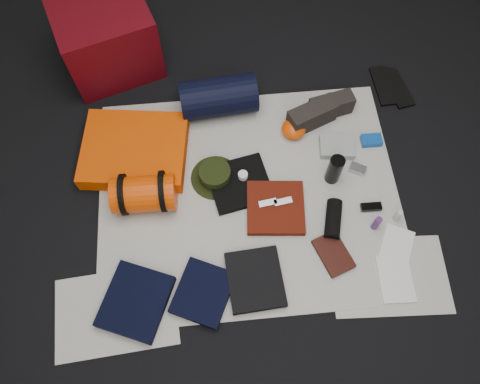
{
  "coord_description": "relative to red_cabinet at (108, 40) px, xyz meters",
  "views": [
    {
      "loc": [
        -0.15,
        -1.04,
        2.28
      ],
      "look_at": [
        -0.05,
        -0.02,
        0.1
      ],
      "focal_mm": 35.0,
      "sensor_mm": 36.0,
      "label": 1
    }
  ],
  "objects": [
    {
      "name": "floor",
      "position": [
        0.72,
        -0.97,
        -0.22
      ],
      "size": [
        4.5,
        4.5,
        0.02
      ],
      "primitive_type": "cube",
      "color": "black",
      "rests_on": "ground"
    },
    {
      "name": "newspaper_mat",
      "position": [
        0.72,
        -0.97,
        -0.21
      ],
      "size": [
        1.6,
        1.3,
        0.01
      ],
      "primitive_type": "cube",
      "color": "silver",
      "rests_on": "floor"
    },
    {
      "name": "newspaper_sheet_front_left",
      "position": [
        0.02,
        -1.52,
        -0.21
      ],
      "size": [
        0.61,
        0.44,
        0.0
      ],
      "primitive_type": "cube",
      "rotation": [
        0.0,
        0.0,
        0.07
      ],
      "color": "silver",
      "rests_on": "floor"
    },
    {
      "name": "newspaper_sheet_front_right",
      "position": [
        1.37,
        -1.47,
        -0.21
      ],
      "size": [
        0.6,
        0.43,
        0.0
      ],
      "primitive_type": "cube",
      "rotation": [
        0.0,
        0.0,
        -0.05
      ],
      "color": "silver",
      "rests_on": "floor"
    },
    {
      "name": "red_cabinet",
      "position": [
        0.0,
        0.0,
        0.0
      ],
      "size": [
        0.62,
        0.57,
        0.43
      ],
      "primitive_type": "cube",
      "rotation": [
        0.0,
        0.0,
        0.31
      ],
      "color": "#52060D",
      "rests_on": "floor"
    },
    {
      "name": "sleeping_pad",
      "position": [
        0.12,
        -0.66,
        -0.16
      ],
      "size": [
        0.61,
        0.53,
        0.1
      ],
      "primitive_type": "cube",
      "rotation": [
        0.0,
        0.0,
        -0.13
      ],
      "color": "#EE4902",
      "rests_on": "newspaper_mat"
    },
    {
      "name": "stuff_sack",
      "position": [
        0.18,
        -0.95,
        -0.11
      ],
      "size": [
        0.33,
        0.2,
        0.19
      ],
      "primitive_type": "cylinder",
      "rotation": [
        0.0,
        1.57,
        -0.02
      ],
      "color": "#E04003",
      "rests_on": "newspaper_mat"
    },
    {
      "name": "sack_strap_left",
      "position": [
        0.08,
        -0.95,
        -0.1
      ],
      "size": [
        0.02,
        0.22,
        0.22
      ],
      "primitive_type": "cylinder",
      "rotation": [
        0.0,
        1.57,
        0.0
      ],
      "color": "black",
      "rests_on": "newspaper_mat"
    },
    {
      "name": "sack_strap_right",
      "position": [
        0.28,
        -0.95,
        -0.1
      ],
      "size": [
        0.03,
        0.22,
        0.22
      ],
      "primitive_type": "cylinder",
      "rotation": [
        0.0,
        1.57,
        0.0
      ],
      "color": "black",
      "rests_on": "newspaper_mat"
    },
    {
      "name": "navy_duffel",
      "position": [
        0.61,
        -0.39,
        -0.1
      ],
      "size": [
        0.45,
        0.26,
        0.22
      ],
      "primitive_type": "cylinder",
      "rotation": [
        0.0,
        1.57,
        0.08
      ],
      "color": "black",
      "rests_on": "newspaper_mat"
    },
    {
      "name": "boonie_brim",
      "position": [
        0.55,
        -0.84,
        -0.2
      ],
      "size": [
        0.34,
        0.34,
        0.01
      ],
      "primitive_type": "cylinder",
      "rotation": [
        0.0,
        0.0,
        -0.34
      ],
      "color": "black",
      "rests_on": "newspaper_mat"
    },
    {
      "name": "boonie_crown",
      "position": [
        0.55,
        -0.84,
        -0.16
      ],
      "size": [
        0.17,
        0.17,
        0.07
      ],
      "primitive_type": "cylinder",
      "color": "black",
      "rests_on": "boonie_brim"
    },
    {
      "name": "hiking_boot_left",
      "position": [
        1.12,
        -0.54,
        -0.14
      ],
      "size": [
        0.3,
        0.2,
        0.14
      ],
      "primitive_type": "cube",
      "rotation": [
        0.0,
        0.0,
        0.39
      ],
      "color": "black",
      "rests_on": "newspaper_mat"
    },
    {
      "name": "hiking_boot_right",
      "position": [
        1.24,
        -0.48,
        -0.15
      ],
      "size": [
        0.27,
        0.15,
        0.13
      ],
      "primitive_type": "cube",
      "rotation": [
        0.0,
        0.0,
        0.21
      ],
      "color": "black",
      "rests_on": "newspaper_mat"
    },
    {
      "name": "flip_flop_left",
      "position": [
        1.6,
        -0.32,
        -0.21
      ],
      "size": [
        0.12,
        0.29,
        0.02
      ],
      "primitive_type": "cube",
      "rotation": [
        0.0,
        0.0,
        0.05
      ],
      "color": "black",
      "rests_on": "floor"
    },
    {
      "name": "flip_flop_right",
      "position": [
        1.68,
        -0.34,
        -0.21
      ],
      "size": [
        0.16,
        0.3,
        0.02
      ],
      "primitive_type": "cube",
      "rotation": [
        0.0,
        0.0,
        0.19
      ],
      "color": "black",
      "rests_on": "floor"
    },
    {
      "name": "trousers_navy_a",
      "position": [
        0.12,
        -1.48,
        -0.18
      ],
      "size": [
        0.39,
        0.42,
        0.05
      ],
      "primitive_type": "cube",
      "rotation": [
        0.0,
        0.0,
        -0.39
      ],
      "color": "black",
      "rests_on": "newspaper_mat"
    },
    {
      "name": "trousers_navy_b",
      "position": [
        0.45,
        -1.47,
        -0.19
      ],
      "size": [
        0.35,
        0.36,
        0.04
      ],
      "primitive_type": "cube",
      "rotation": [
        0.0,
        0.0,
        -0.44
      ],
      "color": "black",
      "rests_on": "newspaper_mat"
    },
    {
      "name": "trousers_charcoal",
      "position": [
        0.71,
        -1.43,
        -0.18
      ],
      "size": [
        0.28,
        0.32,
        0.05
      ],
      "primitive_type": "cube",
      "rotation": [
        0.0,
        0.0,
        0.06
      ],
      "color": "black",
      "rests_on": "newspaper_mat"
    },
    {
      "name": "black_tshirt",
      "position": [
        0.68,
        -0.9,
        -0.19
      ],
      "size": [
        0.36,
        0.35,
        0.03
      ],
      "primitive_type": "cube",
      "rotation": [
        0.0,
        0.0,
        0.2
      ],
      "color": "black",
      "rests_on": "newspaper_mat"
    },
    {
      "name": "red_shirt",
      "position": [
        0.85,
        -1.06,
        -0.19
      ],
      "size": [
        0.33,
        0.33,
        0.04
      ],
      "primitive_type": "cube",
      "rotation": [
        0.0,
        0.0,
        -0.09
      ],
      "color": "#571509",
      "rests_on": "newspaper_mat"
    },
    {
      "name": "orange_stuff_sack",
      "position": [
        1.01,
        -0.6,
        -0.16
      ],
      "size": [
        0.17,
        0.17,
        0.09
      ],
      "primitive_type": "ellipsoid",
      "rotation": [
        0.0,
        0.0,
        0.34
      ],
      "color": "#E04003",
      "rests_on": "newspaper_mat"
    },
    {
      "name": "first_aid_pouch",
      "position": [
        1.24,
        -0.72,
        -0.18
      ],
      "size": [
        0.2,
        0.16,
        0.05
      ],
      "primitive_type": "cube",
      "rotation": [
        0.0,
        0.0,
        -0.12
      ],
      "color": "#959C94",
      "rests_on": "newspaper_mat"
    },
    {
      "name": "water_bottle",
      "position": [
        1.18,
        -0.9,
        -0.11
      ],
      "size": [
        0.1,
        0.1,
        0.2
      ],
      "primitive_type": "cylinder",
      "rotation": [
        0.0,
        0.0,
        -0.26
      ],
      "color": "black",
      "rests_on": "newspaper_mat"
    },
    {
      "name": "speaker",
      "position": [
        1.14,
        -1.16,
        -0.17
      ],
      "size": [
        0.13,
        0.22,
        0.08
      ],
      "primitive_type": "cylinder",
      "rotation": [
        1.57,
        0.0,
        -0.26
      ],
      "color": "black",
      "rests_on": "newspaper_mat"
    },
    {
      "name": "compact_camera",
      "position": [
        1.33,
        -0.87,
        -0.19
      ],
      "size": [
        0.1,
        0.09,
        0.03
      ],
      "primitive_type": "cube",
      "rotation": [
        0.0,
        0.0,
        -0.51
      ],
      "color": "#B2B2B7",
      "rests_on": "newspaper_mat"
    },
    {
      "name": "cyan_case",
      "position": [
        1.44,
        -0.7,
        -0.19
      ],
      "size": [
        0.11,
        0.07,
        0.04
      ],
      "primitive_type": "cube",
      "rotation": [
        0.0,
        0.0,
        -0.01
      ],
      "color": "#10479B",
      "rests_on": "newspaper_mat"
    },
    {
      "name": "toiletry_purple",
      "position": [
        1.35,
        -1.2,
        -0.16
      ],
      "size": [
        0.04,
        0.04,
        0.1
      ],
      "primitive_type": "cylinder",
      "rotation": [
        0.0,
        0.0,
        0.11
      ],
      "color": "#50216C",
      "rests_on": "newspaper_mat"
    },
    {
      "name": "toiletry_clear",
      "position": [
        1.47,
        -1.17,
        -0.16
      ],
      "size": [
        0.04,
        0.04,
        0.09
      ],
      "primitive_type": "cylinder",
      "rotation": [
        0.0,
        0.0,
        0.38
      ],
      "color": "#B3B8B4",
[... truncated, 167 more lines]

